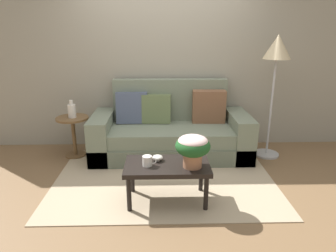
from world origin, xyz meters
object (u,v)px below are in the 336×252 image
object	(u,v)px
floor_lamp	(276,58)
coffee_mug	(148,161)
couch	(171,133)
snack_bowl	(158,158)
coffee_table	(167,169)
potted_plant	(193,147)
table_vase	(72,110)
side_table	(73,129)

from	to	relation	value
floor_lamp	coffee_mug	bearing A→B (deg)	-143.74
couch	snack_bowl	xyz separation A→B (m)	(-0.18, -1.19, 0.13)
coffee_table	potted_plant	xyz separation A→B (m)	(0.25, -0.07, 0.27)
floor_lamp	snack_bowl	bearing A→B (deg)	-144.88
couch	table_vase	bearing A→B (deg)	-177.85
coffee_table	potted_plant	bearing A→B (deg)	-16.02
coffee_table	coffee_mug	bearing A→B (deg)	-169.62
table_vase	side_table	bearing A→B (deg)	129.71
floor_lamp	table_vase	bearing A→B (deg)	179.27
potted_plant	coffee_mug	bearing A→B (deg)	175.48
side_table	potted_plant	distance (m)	2.03
coffee_table	potted_plant	size ratio (longest dim) A/B	2.50
couch	snack_bowl	world-z (taller)	couch
coffee_table	floor_lamp	bearing A→B (deg)	38.95
table_vase	floor_lamp	bearing A→B (deg)	-0.73
coffee_mug	couch	bearing A→B (deg)	77.88
side_table	snack_bowl	bearing A→B (deg)	-43.93
couch	table_vase	xyz separation A→B (m)	(-1.36, -0.05, 0.35)
couch	table_vase	distance (m)	1.41
snack_bowl	table_vase	distance (m)	1.66
floor_lamp	potted_plant	bearing A→B (deg)	-134.02
table_vase	coffee_mug	bearing A→B (deg)	-49.29
potted_plant	coffee_mug	size ratio (longest dim) A/B	2.44
coffee_mug	table_vase	bearing A→B (deg)	130.71
couch	snack_bowl	bearing A→B (deg)	-98.66
couch	coffee_table	world-z (taller)	couch
couch	side_table	xyz separation A→B (m)	(-1.37, -0.04, 0.07)
coffee_table	table_vase	world-z (taller)	table_vase
side_table	floor_lamp	bearing A→B (deg)	-0.94
coffee_table	floor_lamp	distance (m)	2.14
couch	coffee_table	bearing A→B (deg)	-93.68
coffee_mug	table_vase	xyz separation A→B (m)	(-1.08, 1.26, 0.20)
coffee_mug	table_vase	size ratio (longest dim) A/B	0.58
couch	coffee_mug	xyz separation A→B (m)	(-0.28, -1.31, 0.15)
potted_plant	couch	bearing A→B (deg)	97.18
coffee_mug	snack_bowl	distance (m)	0.16
side_table	snack_bowl	distance (m)	1.66
coffee_table	side_table	size ratio (longest dim) A/B	1.51
table_vase	snack_bowl	bearing A→B (deg)	-43.87
coffee_table	side_table	distance (m)	1.78
floor_lamp	snack_bowl	xyz separation A→B (m)	(-1.57, -1.10, -0.92)
snack_bowl	floor_lamp	bearing A→B (deg)	35.12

